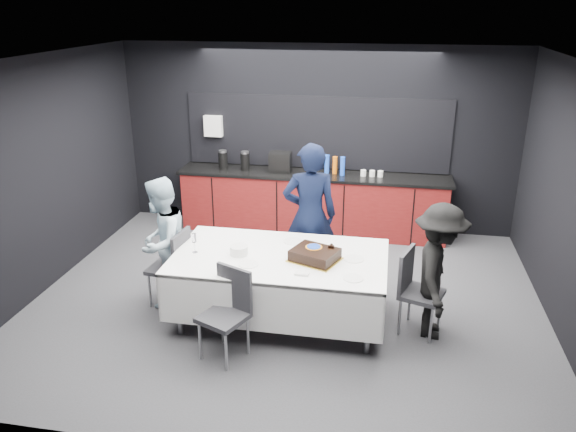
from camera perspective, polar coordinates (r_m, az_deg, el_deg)
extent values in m
plane|color=#414246|center=(6.83, -0.15, -8.55)|extent=(6.00, 6.00, 0.00)
cube|color=white|center=(5.96, -0.18, 15.54)|extent=(6.00, 5.00, 0.04)
cube|color=black|center=(8.63, 2.89, 7.85)|extent=(6.00, 0.04, 2.80)
cube|color=black|center=(4.03, -6.74, -8.53)|extent=(6.00, 0.04, 2.80)
cube|color=black|center=(7.39, -23.74, 3.77)|extent=(0.04, 5.00, 2.80)
cube|color=black|center=(6.45, 27.05, 0.86)|extent=(0.04, 5.00, 2.80)
cube|color=#5B0E0E|center=(8.62, 2.51, 1.24)|extent=(4.00, 0.60, 0.90)
cube|color=black|center=(8.47, 2.56, 4.23)|extent=(4.10, 0.64, 0.04)
cube|color=black|center=(8.59, 2.88, 8.47)|extent=(4.00, 0.03, 1.10)
cube|color=white|center=(8.88, -7.57, 9.06)|extent=(0.28, 0.12, 0.32)
cylinder|color=black|center=(8.72, -6.62, 5.63)|extent=(0.14, 0.14, 0.26)
cylinder|color=black|center=(8.63, -4.38, 5.54)|extent=(0.14, 0.14, 0.26)
cube|color=black|center=(8.50, -0.78, 5.50)|extent=(0.32, 0.24, 0.30)
cylinder|color=blue|center=(8.45, 3.97, 5.29)|extent=(0.07, 0.07, 0.28)
cylinder|color=orange|center=(8.44, 4.78, 5.18)|extent=(0.07, 0.07, 0.26)
cylinder|color=blue|center=(8.36, 5.56, 5.06)|extent=(0.07, 0.07, 0.28)
cylinder|color=white|center=(8.39, 7.66, 4.35)|extent=(0.08, 0.08, 0.09)
cylinder|color=white|center=(8.38, 8.55, 4.30)|extent=(0.08, 0.08, 0.09)
cylinder|color=white|center=(8.38, 9.37, 4.24)|extent=(0.08, 0.08, 0.09)
cylinder|color=#99999E|center=(8.68, -6.66, 6.55)|extent=(0.12, 0.12, 0.03)
cylinder|color=#99999E|center=(8.59, -4.41, 6.47)|extent=(0.12, 0.12, 0.03)
cylinder|color=#99999E|center=(6.14, -11.05, -8.61)|extent=(0.06, 0.06, 0.75)
cylinder|color=#99999E|center=(6.97, -8.14, -4.65)|extent=(0.06, 0.06, 0.75)
cylinder|color=#99999E|center=(5.78, 8.14, -10.47)|extent=(0.06, 0.06, 0.75)
cylinder|color=#99999E|center=(6.65, 8.55, -5.99)|extent=(0.06, 0.06, 0.75)
cube|color=white|center=(6.13, -0.84, -4.19)|extent=(2.32, 1.32, 0.04)
cube|color=white|center=(5.69, -2.11, -9.36)|extent=(2.32, 0.02, 0.55)
cube|color=white|center=(6.82, 0.23, -3.90)|extent=(2.32, 0.02, 0.55)
cube|color=white|center=(6.54, -10.80, -5.44)|extent=(0.02, 1.32, 0.55)
cube|color=white|center=(6.15, 9.82, -7.19)|extent=(0.02, 1.32, 0.55)
cube|color=gold|center=(6.02, 2.73, -4.45)|extent=(0.61, 0.56, 0.01)
cube|color=black|center=(5.99, 2.74, -3.97)|extent=(0.56, 0.51, 0.10)
cube|color=black|center=(5.97, 2.75, -3.48)|extent=(0.56, 0.51, 0.01)
cylinder|color=orange|center=(6.02, 2.64, -3.16)|extent=(0.18, 0.18, 0.00)
cylinder|color=#183FB7|center=(6.02, 2.64, -3.12)|extent=(0.15, 0.15, 0.01)
sphere|color=black|center=(6.05, 4.60, -2.92)|extent=(0.04, 0.04, 0.04)
sphere|color=black|center=(6.01, 4.75, -3.09)|extent=(0.04, 0.04, 0.04)
sphere|color=black|center=(6.02, 4.37, -3.06)|extent=(0.04, 0.04, 0.04)
cylinder|color=white|center=(6.15, -5.00, -3.47)|extent=(0.20, 0.20, 0.10)
cylinder|color=white|center=(5.93, -4.05, -4.90)|extent=(0.21, 0.21, 0.01)
cylinder|color=white|center=(6.07, 6.72, -4.35)|extent=(0.21, 0.21, 0.01)
cylinder|color=white|center=(5.67, 6.63, -6.30)|extent=(0.20, 0.20, 0.01)
cylinder|color=white|center=(6.46, 0.51, -2.57)|extent=(0.22, 0.22, 0.01)
cube|color=white|center=(5.71, 1.42, -5.85)|extent=(0.15, 0.09, 0.02)
cylinder|color=white|center=(6.28, -9.43, -3.64)|extent=(0.06, 0.06, 0.00)
cylinder|color=white|center=(6.25, -9.47, -3.12)|extent=(0.01, 0.01, 0.12)
cylinder|color=white|center=(6.21, -9.53, -2.19)|extent=(0.05, 0.05, 0.10)
cube|color=#2C2C31|center=(6.73, -12.06, -5.20)|extent=(0.46, 0.46, 0.05)
cube|color=#2C2C31|center=(6.54, -10.76, -3.47)|extent=(0.09, 0.42, 0.45)
cylinder|color=#99999E|center=(7.04, -12.49, -6.10)|extent=(0.03, 0.03, 0.44)
cylinder|color=#99999E|center=(6.78, -13.86, -7.33)|extent=(0.03, 0.03, 0.44)
cylinder|color=#99999E|center=(6.89, -9.99, -6.53)|extent=(0.03, 0.03, 0.44)
cylinder|color=#99999E|center=(6.63, -11.30, -7.81)|extent=(0.03, 0.03, 0.44)
cube|color=#2C2C31|center=(6.19, 13.42, -7.75)|extent=(0.53, 0.53, 0.05)
cube|color=#2C2C31|center=(6.12, 11.92, -5.32)|extent=(0.17, 0.41, 0.45)
cylinder|color=#99999E|center=(6.13, 14.32, -10.65)|extent=(0.03, 0.03, 0.44)
cylinder|color=#99999E|center=(6.42, 15.16, -9.20)|extent=(0.03, 0.03, 0.44)
cylinder|color=#99999E|center=(6.20, 11.26, -9.96)|extent=(0.03, 0.03, 0.44)
cylinder|color=#99999E|center=(6.49, 12.24, -8.56)|extent=(0.03, 0.03, 0.44)
cube|color=#2C2C31|center=(5.66, -6.60, -10.21)|extent=(0.55, 0.55, 0.05)
cube|color=#2C2C31|center=(5.66, -5.45, -7.24)|extent=(0.40, 0.21, 0.45)
cylinder|color=#99999E|center=(5.78, -8.94, -12.33)|extent=(0.03, 0.03, 0.44)
cylinder|color=#99999E|center=(5.58, -6.31, -13.49)|extent=(0.03, 0.03, 0.44)
cylinder|color=#99999E|center=(5.99, -6.69, -10.90)|extent=(0.03, 0.03, 0.44)
cylinder|color=#99999E|center=(5.80, -4.09, -11.96)|extent=(0.03, 0.03, 0.44)
imported|color=black|center=(6.85, 2.22, 0.01)|extent=(0.75, 0.57, 1.83)
imported|color=silver|center=(6.63, -12.70, -2.63)|extent=(0.64, 0.79, 1.53)
imported|color=black|center=(6.06, 14.99, -5.48)|extent=(0.61, 0.99, 1.48)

